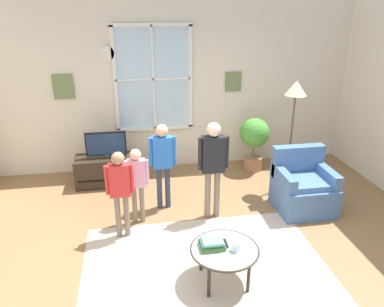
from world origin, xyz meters
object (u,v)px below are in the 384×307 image
at_px(television, 106,144).
at_px(potted_plant_by_window, 254,138).
at_px(armchair, 303,188).
at_px(coffee_table, 224,251).
at_px(cup, 236,247).
at_px(person_black_shirt, 213,160).
at_px(remote_near_books, 225,243).
at_px(book_stack, 212,243).
at_px(person_blue_shirt, 163,157).
at_px(person_pink_shirt, 137,178).
at_px(floor_lamp, 295,99).
at_px(tv_stand, 108,170).
at_px(person_red_shirt, 120,185).

distance_m(television, potted_plant_by_window, 2.52).
xyz_separation_m(armchair, coffee_table, (-1.49, -1.31, 0.06)).
bearing_deg(cup, person_black_shirt, 87.63).
bearing_deg(remote_near_books, book_stack, -170.44).
bearing_deg(potted_plant_by_window, television, -176.74).
relative_size(coffee_table, person_blue_shirt, 0.58).
relative_size(person_pink_shirt, floor_lamp, 0.61).
xyz_separation_m(coffee_table, cup, (0.11, -0.05, 0.07)).
relative_size(person_blue_shirt, person_black_shirt, 0.92).
xyz_separation_m(coffee_table, floor_lamp, (1.53, 1.94, 1.08)).
height_order(person_pink_shirt, person_blue_shirt, person_blue_shirt).
relative_size(coffee_table, remote_near_books, 5.19).
xyz_separation_m(television, person_blue_shirt, (0.82, -0.92, 0.10)).
height_order(tv_stand, person_pink_shirt, person_pink_shirt).
relative_size(person_red_shirt, potted_plant_by_window, 1.21).
height_order(coffee_table, person_red_shirt, person_red_shirt).
distance_m(person_red_shirt, person_black_shirt, 1.25).
xyz_separation_m(armchair, book_stack, (-1.61, -1.26, 0.13)).
bearing_deg(person_red_shirt, remote_near_books, -41.34).
relative_size(coffee_table, person_black_shirt, 0.53).
bearing_deg(television, armchair, -24.76).
bearing_deg(remote_near_books, floor_lamp, 51.17).
height_order(television, floor_lamp, floor_lamp).
relative_size(television, person_pink_shirt, 0.60).
xyz_separation_m(person_black_shirt, potted_plant_by_window, (1.06, 1.43, -0.25)).
height_order(television, armchair, television).
relative_size(remote_near_books, potted_plant_by_window, 0.15).
relative_size(coffee_table, floor_lamp, 0.42).
bearing_deg(potted_plant_by_window, book_stack, -116.66).
bearing_deg(person_black_shirt, armchair, 0.16).
relative_size(cup, person_black_shirt, 0.07).
relative_size(television, coffee_table, 0.88).
relative_size(tv_stand, cup, 11.20).
bearing_deg(television, floor_lamp, -12.87).
height_order(coffee_table, potted_plant_by_window, potted_plant_by_window).
xyz_separation_m(television, potted_plant_by_window, (2.51, 0.14, -0.09)).
bearing_deg(person_black_shirt, book_stack, -102.80).
height_order(coffee_table, book_stack, book_stack).
height_order(armchair, remote_near_books, armchair).
bearing_deg(book_stack, person_blue_shirt, 102.23).
bearing_deg(coffee_table, book_stack, 157.87).
height_order(remote_near_books, potted_plant_by_window, potted_plant_by_window).
distance_m(cup, floor_lamp, 2.65).
xyz_separation_m(cup, remote_near_books, (-0.08, 0.13, -0.04)).
xyz_separation_m(tv_stand, coffee_table, (1.29, -2.59, 0.14)).
distance_m(tv_stand, potted_plant_by_window, 2.54).
bearing_deg(book_stack, cup, -24.22).
relative_size(cup, person_red_shirt, 0.08).
xyz_separation_m(person_pink_shirt, person_black_shirt, (1.01, -0.03, 0.19)).
distance_m(tv_stand, floor_lamp, 3.14).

